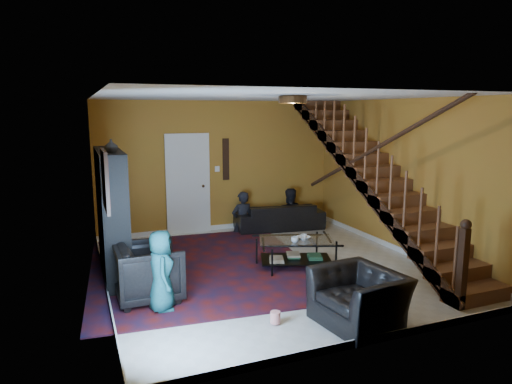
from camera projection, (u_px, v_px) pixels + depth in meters
floor at (269, 268)px, 7.60m from camera, size 5.50×5.50×0.00m
room at (173, 252)px, 8.32m from camera, size 5.50×5.50×5.50m
staircase at (379, 178)px, 8.13m from camera, size 0.95×5.02×3.18m
bookshelf at (113, 216)px, 7.10m from camera, size 0.35×1.80×2.00m
door at (188, 186)px, 9.66m from camera, size 0.82×0.05×2.05m
framed_picture at (105, 180)px, 5.53m from camera, size 0.04×0.74×0.74m
wall_hanging at (226, 159)px, 9.88m from camera, size 0.14×0.03×0.90m
ceiling_fixture at (293, 100)px, 6.39m from camera, size 0.40×0.40×0.10m
rug at (202, 267)px, 7.63m from camera, size 3.87×4.34×0.02m
sofa at (279, 216)px, 10.10m from camera, size 2.01×0.97×0.57m
armchair_left at (149, 272)px, 6.26m from camera, size 0.89×0.87×0.80m
armchair_right at (359, 298)px, 5.56m from camera, size 1.02×1.13×0.66m
person_adult_a at (242, 222)px, 9.85m from camera, size 0.51×0.36×1.34m
person_adult_b at (289, 218)px, 10.26m from camera, size 0.66×0.52×1.33m
person_child at (161, 271)px, 5.90m from camera, size 0.38×0.55×1.08m
coffee_table at (296, 251)px, 7.65m from camera, size 1.39×1.10×0.47m
cup_a at (295, 240)px, 7.43m from camera, size 0.15×0.15×0.10m
cup_b at (304, 237)px, 7.60m from camera, size 0.12×0.12×0.09m
bowl at (303, 238)px, 7.61m from camera, size 0.27×0.27×0.05m
vase at (111, 146)px, 6.45m from camera, size 0.18×0.18×0.19m
popcorn_bucket at (275, 317)px, 5.58m from camera, size 0.14×0.14×0.14m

